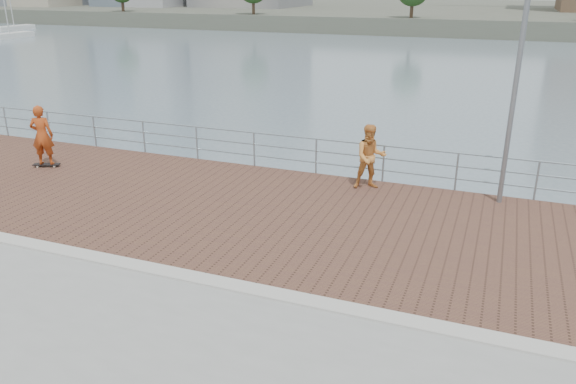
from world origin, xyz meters
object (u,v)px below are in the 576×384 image
(guardrail, at_px, (349,156))
(street_lamp, at_px, (525,19))
(skateboarder, at_px, (42,135))
(bystander, at_px, (370,157))

(guardrail, relative_size, street_lamp, 5.89)
(guardrail, xyz_separation_m, skateboarder, (-9.16, -2.48, 0.35))
(guardrail, distance_m, skateboarder, 9.49)
(street_lamp, relative_size, bystander, 3.63)
(street_lamp, distance_m, bystander, 5.15)
(skateboarder, bearing_deg, bystander, 167.92)
(street_lamp, bearing_deg, guardrail, 167.01)
(guardrail, distance_m, street_lamp, 5.95)
(guardrail, bearing_deg, skateboarder, -164.87)
(guardrail, relative_size, bystander, 21.40)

